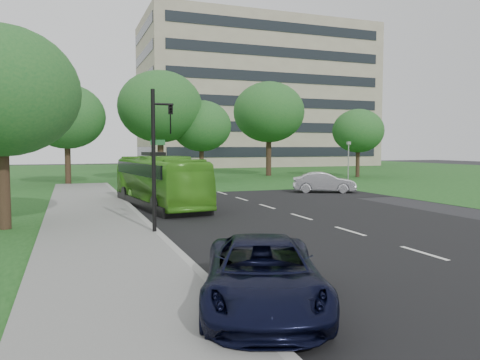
{
  "coord_description": "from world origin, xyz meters",
  "views": [
    {
      "loc": [
        -10.11,
        -17.28,
        3.24
      ],
      "look_at": [
        -2.04,
        4.72,
        1.6
      ],
      "focal_mm": 35.0,
      "sensor_mm": 36.0,
      "label": 1
    }
  ],
  "objects": [
    {
      "name": "ground",
      "position": [
        0.0,
        0.0,
        0.0
      ],
      "size": [
        160.0,
        160.0,
        0.0
      ],
      "primitive_type": "plane",
      "color": "black",
      "rests_on": "ground"
    },
    {
      "name": "street_surfaces",
      "position": [
        -0.38,
        22.75,
        0.03
      ],
      "size": [
        120.0,
        120.0,
        0.15
      ],
      "color": "black",
      "rests_on": "ground"
    },
    {
      "name": "office_building",
      "position": [
        21.96,
        61.96,
        12.5
      ],
      "size": [
        40.1,
        20.1,
        25.0
      ],
      "color": "gray",
      "rests_on": "ground"
    },
    {
      "name": "tree_park_a",
      "position": [
        -10.19,
        25.5,
        5.85
      ],
      "size": [
        6.49,
        6.49,
        8.62
      ],
      "color": "black",
      "rests_on": "ground"
    },
    {
      "name": "tree_park_b",
      "position": [
        -1.8,
        27.58,
        7.1
      ],
      "size": [
        8.03,
        8.03,
        10.53
      ],
      "color": "black",
      "rests_on": "ground"
    },
    {
      "name": "tree_park_c",
      "position": [
        2.3,
        27.68,
        5.34
      ],
      "size": [
        5.93,
        5.93,
        7.87
      ],
      "color": "black",
      "rests_on": "ground"
    },
    {
      "name": "tree_park_d",
      "position": [
        11.34,
        31.72,
        7.21
      ],
      "size": [
        8.05,
        8.05,
        10.65
      ],
      "color": "black",
      "rests_on": "ground"
    },
    {
      "name": "tree_park_e",
      "position": [
        19.46,
        26.1,
        5.02
      ],
      "size": [
        5.54,
        5.54,
        7.39
      ],
      "color": "black",
      "rests_on": "ground"
    },
    {
      "name": "tree_side_near",
      "position": [
        -12.53,
        3.13,
        5.41
      ],
      "size": [
        6.0,
        6.0,
        7.97
      ],
      "color": "black",
      "rests_on": "ground"
    },
    {
      "name": "bus",
      "position": [
        -5.5,
        8.14,
        1.39
      ],
      "size": [
        3.59,
        10.18,
        2.78
      ],
      "primitive_type": "imported",
      "rotation": [
        0.0,
        0.0,
        0.13
      ],
      "color": "#479C21",
      "rests_on": "ground"
    },
    {
      "name": "sedan",
      "position": [
        7.09,
        12.08,
        0.73
      ],
      "size": [
        4.67,
        3.26,
        1.46
      ],
      "primitive_type": "imported",
      "rotation": [
        0.0,
        0.0,
        1.14
      ],
      "color": "silver",
      "rests_on": "ground"
    },
    {
      "name": "suv",
      "position": [
        -6.5,
        -8.78,
        0.69
      ],
      "size": [
        3.85,
        5.48,
        1.39
      ],
      "primitive_type": "imported",
      "rotation": [
        0.0,
        0.0,
        -0.34
      ],
      "color": "black",
      "rests_on": "ground"
    },
    {
      "name": "traffic_light",
      "position": [
        -7.03,
        -0.18,
        3.14
      ],
      "size": [
        0.86,
        0.23,
        5.35
      ],
      "rotation": [
        0.0,
        0.0,
        -0.09
      ],
      "color": "black",
      "rests_on": "ground"
    },
    {
      "name": "camera_pole",
      "position": [
        14.28,
        20.0,
        2.44
      ],
      "size": [
        0.34,
        0.3,
        3.78
      ],
      "rotation": [
        0.0,
        0.0,
        0.12
      ],
      "color": "gray",
      "rests_on": "ground"
    }
  ]
}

